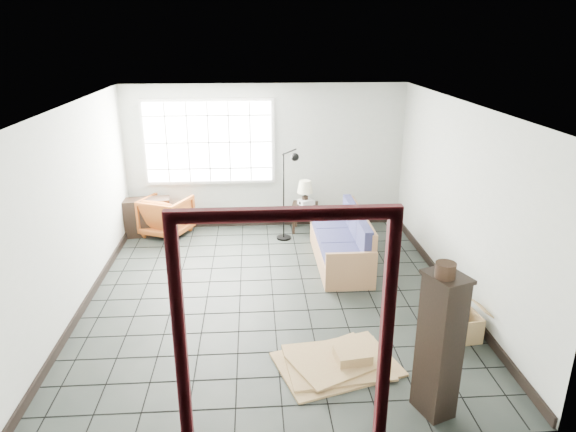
{
  "coord_description": "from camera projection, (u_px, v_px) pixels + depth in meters",
  "views": [
    {
      "loc": [
        -0.22,
        -6.31,
        3.44
      ],
      "look_at": [
        0.23,
        0.3,
        1.05
      ],
      "focal_mm": 32.0,
      "sensor_mm": 36.0,
      "label": 1
    }
  ],
  "objects": [
    {
      "name": "ground",
      "position": [
        273.0,
        295.0,
        7.11
      ],
      "size": [
        5.5,
        5.5,
        0.0
      ],
      "primitive_type": "plane",
      "color": "black",
      "rests_on": "ground"
    },
    {
      "name": "room_shell",
      "position": [
        271.0,
        177.0,
        6.56
      ],
      "size": [
        5.02,
        5.52,
        2.61
      ],
      "color": "#B0B7B0",
      "rests_on": "ground"
    },
    {
      "name": "window_panel",
      "position": [
        209.0,
        142.0,
        9.03
      ],
      "size": [
        2.32,
        0.08,
        1.52
      ],
      "color": "silver",
      "rests_on": "ground"
    },
    {
      "name": "doorway_trim",
      "position": [
        285.0,
        304.0,
        4.11
      ],
      "size": [
        1.8,
        0.08,
        2.2
      ],
      "color": "#3B0D11",
      "rests_on": "ground"
    },
    {
      "name": "futon_sofa",
      "position": [
        344.0,
        244.0,
        8.0
      ],
      "size": [
        0.72,
        1.91,
        0.85
      ],
      "rotation": [
        0.0,
        0.0,
        0.0
      ],
      "color": "#946642",
      "rests_on": "ground"
    },
    {
      "name": "armchair",
      "position": [
        167.0,
        214.0,
        9.11
      ],
      "size": [
        0.97,
        0.95,
        0.77
      ],
      "primitive_type": "imported",
      "rotation": [
        0.0,
        0.0,
        2.71
      ],
      "color": "#995716",
      "rests_on": "ground"
    },
    {
      "name": "side_table",
      "position": [
        305.0,
        209.0,
        9.26
      ],
      "size": [
        0.53,
        0.53,
        0.5
      ],
      "rotation": [
        0.0,
        0.0,
        -0.18
      ],
      "color": "black",
      "rests_on": "ground"
    },
    {
      "name": "table_lamp",
      "position": [
        305.0,
        188.0,
        9.15
      ],
      "size": [
        0.35,
        0.35,
        0.44
      ],
      "rotation": [
        0.0,
        0.0,
        0.27
      ],
      "color": "black",
      "rests_on": "side_table"
    },
    {
      "name": "projector",
      "position": [
        306.0,
        202.0,
        9.22
      ],
      "size": [
        0.31,
        0.29,
        0.09
      ],
      "rotation": [
        0.0,
        0.0,
        0.43
      ],
      "color": "silver",
      "rests_on": "side_table"
    },
    {
      "name": "floor_lamp",
      "position": [
        289.0,
        192.0,
        8.66
      ],
      "size": [
        0.43,
        0.44,
        1.64
      ],
      "rotation": [
        0.0,
        0.0,
        -0.4
      ],
      "color": "black",
      "rests_on": "ground"
    },
    {
      "name": "console_shelf",
      "position": [
        146.0,
        217.0,
        9.11
      ],
      "size": [
        0.9,
        0.44,
        0.67
      ],
      "rotation": [
        0.0,
        0.0,
        0.13
      ],
      "color": "black",
      "rests_on": "ground"
    },
    {
      "name": "tall_shelf",
      "position": [
        439.0,
        345.0,
        4.7
      ],
      "size": [
        0.42,
        0.47,
        1.45
      ],
      "rotation": [
        0.0,
        0.0,
        0.36
      ],
      "color": "black",
      "rests_on": "ground"
    },
    {
      "name": "pot",
      "position": [
        445.0,
        270.0,
        4.4
      ],
      "size": [
        0.22,
        0.22,
        0.13
      ],
      "rotation": [
        0.0,
        0.0,
        -0.28
      ],
      "color": "black",
      "rests_on": "tall_shelf"
    },
    {
      "name": "open_box",
      "position": [
        458.0,
        326.0,
        6.07
      ],
      "size": [
        0.79,
        0.45,
        0.43
      ],
      "rotation": [
        0.0,
        0.0,
        0.12
      ],
      "color": "#936A47",
      "rests_on": "ground"
    },
    {
      "name": "cardboard_pile",
      "position": [
        339.0,
        361.0,
        5.59
      ],
      "size": [
        1.46,
        1.22,
        0.18
      ],
      "rotation": [
        0.0,
        0.0,
        0.24
      ],
      "color": "#936A47",
      "rests_on": "ground"
    }
  ]
}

